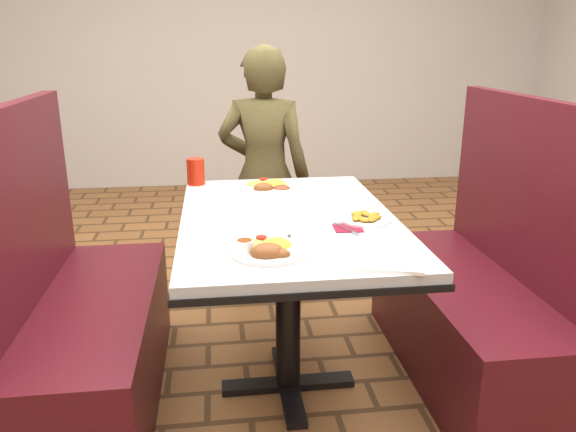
# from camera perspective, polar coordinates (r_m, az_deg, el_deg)

# --- Properties ---
(dining_table) EXTENTS (0.81, 1.21, 0.75)m
(dining_table) POSITION_cam_1_polar(r_m,az_deg,el_deg) (2.15, -0.00, -2.44)
(dining_table) COLOR silver
(dining_table) RESTS_ON ground
(booth_bench_left) EXTENTS (0.47, 1.20, 1.17)m
(booth_bench_left) POSITION_cam_1_polar(r_m,az_deg,el_deg) (2.33, -20.23, -10.69)
(booth_bench_left) COLOR #4E1119
(booth_bench_left) RESTS_ON ground
(booth_bench_right) EXTENTS (0.47, 1.20, 1.17)m
(booth_bench_right) POSITION_cam_1_polar(r_m,az_deg,el_deg) (2.50, 18.67, -8.51)
(booth_bench_right) COLOR #4E1119
(booth_bench_right) RESTS_ON ground
(diner_person) EXTENTS (0.57, 0.44, 1.37)m
(diner_person) POSITION_cam_1_polar(r_m,az_deg,el_deg) (3.05, -2.43, 4.15)
(diner_person) COLOR brown
(diner_person) RESTS_ON ground
(near_dinner_plate) EXTENTS (0.24, 0.24, 0.07)m
(near_dinner_plate) POSITION_cam_1_polar(r_m,az_deg,el_deg) (1.74, -2.12, -3.04)
(near_dinner_plate) COLOR white
(near_dinner_plate) RESTS_ON dining_table
(far_dinner_plate) EXTENTS (0.26, 0.26, 0.07)m
(far_dinner_plate) POSITION_cam_1_polar(r_m,az_deg,el_deg) (2.49, -1.96, 3.23)
(far_dinner_plate) COLOR white
(far_dinner_plate) RESTS_ON dining_table
(plantain_plate) EXTENTS (0.19, 0.19, 0.03)m
(plantain_plate) POSITION_cam_1_polar(r_m,az_deg,el_deg) (2.07, 7.83, -0.22)
(plantain_plate) COLOR white
(plantain_plate) RESTS_ON dining_table
(maroon_napkin) EXTENTS (0.10, 0.10, 0.00)m
(maroon_napkin) POSITION_cam_1_polar(r_m,az_deg,el_deg) (1.99, 6.09, -1.21)
(maroon_napkin) COLOR maroon
(maroon_napkin) RESTS_ON dining_table
(spoon_utensil) EXTENTS (0.07, 0.13, 0.00)m
(spoon_utensil) POSITION_cam_1_polar(r_m,az_deg,el_deg) (1.97, 5.90, -1.27)
(spoon_utensil) COLOR silver
(spoon_utensil) RESTS_ON dining_table
(red_tumbler) EXTENTS (0.08, 0.08, 0.12)m
(red_tumbler) POSITION_cam_1_polar(r_m,az_deg,el_deg) (2.61, -9.37, 4.50)
(red_tumbler) COLOR #B9200C
(red_tumbler) RESTS_ON dining_table
(paper_napkin) EXTENTS (0.23, 0.19, 0.01)m
(paper_napkin) POSITION_cam_1_polar(r_m,az_deg,el_deg) (1.69, 10.31, -4.68)
(paper_napkin) COLOR white
(paper_napkin) RESTS_ON dining_table
(knife_utensil) EXTENTS (0.06, 0.18, 0.00)m
(knife_utensil) POSITION_cam_1_polar(r_m,az_deg,el_deg) (1.80, -0.22, -2.90)
(knife_utensil) COLOR silver
(knife_utensil) RESTS_ON dining_table
(fork_utensil) EXTENTS (0.01, 0.15, 0.00)m
(fork_utensil) POSITION_cam_1_polar(r_m,az_deg,el_deg) (1.72, -2.36, -3.91)
(fork_utensil) COLOR #B8B8BD
(fork_utensil) RESTS_ON dining_table
(lettuce_shreds) EXTENTS (0.28, 0.32, 0.00)m
(lettuce_shreds) POSITION_cam_1_polar(r_m,az_deg,el_deg) (2.18, 0.84, 0.54)
(lettuce_shreds) COLOR #84B548
(lettuce_shreds) RESTS_ON dining_table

